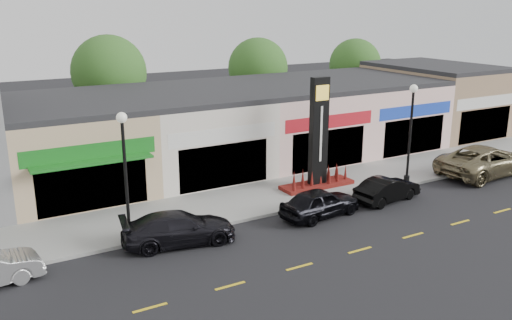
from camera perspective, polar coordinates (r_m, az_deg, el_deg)
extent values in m
plane|color=black|center=(25.18, 6.46, -6.86)|extent=(120.00, 120.00, 0.00)
cube|color=gray|center=(28.53, 1.34, -3.81)|extent=(52.00, 4.30, 0.15)
cube|color=gray|center=(26.74, 3.82, -5.22)|extent=(52.00, 0.20, 0.15)
cube|color=tan|center=(31.53, -18.98, 1.37)|extent=(7.00, 10.00, 4.50)
cube|color=#262628|center=(31.05, -19.38, 5.66)|extent=(7.00, 10.00, 0.30)
cube|color=black|center=(27.08, -16.79, -2.64)|extent=(5.25, 0.10, 2.40)
cube|color=#18701E|center=(26.61, -17.08, 0.83)|extent=(6.30, 0.12, 0.80)
cube|color=#18701E|center=(26.29, -16.79, -0.23)|extent=(5.60, 0.90, 0.12)
cube|color=silver|center=(33.43, -7.17, 2.92)|extent=(7.00, 10.00, 4.50)
cube|color=#262628|center=(32.98, -7.31, 6.98)|extent=(7.00, 10.00, 0.30)
cube|color=black|center=(29.27, -3.38, -0.58)|extent=(5.25, 0.10, 2.40)
cube|color=silver|center=(28.84, -3.43, 2.66)|extent=(6.30, 0.12, 0.80)
cube|color=beige|center=(36.59, 3.02, 4.15)|extent=(7.00, 10.00, 4.50)
cube|color=#262628|center=(36.18, 3.08, 7.88)|extent=(7.00, 10.00, 0.30)
cube|color=black|center=(32.84, 7.64, 1.13)|extent=(5.25, 0.10, 2.40)
cube|color=red|center=(32.45, 7.75, 4.04)|extent=(6.30, 0.12, 0.80)
cube|color=beige|center=(40.72, 11.40, 5.07)|extent=(7.00, 10.00, 4.50)
cube|color=#262628|center=(40.35, 11.58, 8.42)|extent=(7.00, 10.00, 0.30)
cube|color=black|center=(37.39, 16.26, 2.45)|extent=(5.25, 0.10, 2.40)
cube|color=blue|center=(37.05, 16.46, 5.01)|extent=(6.30, 0.12, 0.80)
cube|color=olive|center=(45.52, 18.15, 6.04)|extent=(7.00, 10.00, 5.00)
cube|color=#262628|center=(45.18, 18.45, 9.34)|extent=(7.00, 10.00, 0.30)
cube|color=black|center=(42.60, 22.90, 3.43)|extent=(5.25, 0.10, 2.40)
cube|color=silver|center=(42.31, 23.14, 5.67)|extent=(6.30, 0.12, 0.80)
cylinder|color=#382619|center=(40.25, -14.84, 3.74)|extent=(0.36, 0.36, 3.15)
sphere|color=#2B581B|center=(39.67, -15.21, 8.91)|extent=(5.20, 5.20, 5.20)
cylinder|color=#382619|center=(44.73, 0.20, 5.35)|extent=(0.36, 0.36, 2.97)
sphere|color=#2B581B|center=(44.23, 0.20, 9.69)|extent=(4.80, 4.80, 4.80)
cylinder|color=#382619|center=(50.38, 10.18, 6.20)|extent=(0.36, 0.36, 2.80)
sphere|color=#2B581B|center=(49.95, 10.37, 9.86)|extent=(4.60, 4.60, 4.60)
cylinder|color=black|center=(23.89, -13.14, -7.71)|extent=(0.32, 0.32, 0.30)
cylinder|color=black|center=(23.02, -13.53, -2.00)|extent=(0.14, 0.14, 5.00)
sphere|color=silver|center=(22.38, -13.96, 4.35)|extent=(0.44, 0.44, 0.44)
cylinder|color=black|center=(31.82, 15.57, -1.87)|extent=(0.32, 0.32, 0.30)
cylinder|color=black|center=(31.18, 15.91, 2.51)|extent=(0.14, 0.14, 5.00)
sphere|color=silver|center=(30.70, 16.28, 7.23)|extent=(0.44, 0.44, 0.44)
cube|color=#52140E|center=(29.92, 6.43, -2.60)|extent=(4.20, 1.30, 0.20)
cube|color=black|center=(29.14, 6.61, 2.82)|extent=(1.00, 0.40, 6.00)
cube|color=yellow|center=(28.55, 7.01, 7.03)|extent=(0.80, 0.05, 0.80)
cube|color=silver|center=(28.96, 6.86, 2.73)|extent=(0.12, 0.04, 3.00)
imported|color=black|center=(23.18, -8.13, -7.12)|extent=(2.74, 5.06, 1.39)
imported|color=black|center=(25.97, 6.76, -4.49)|extent=(2.09, 4.27, 1.40)
imported|color=black|center=(28.64, 13.65, -3.01)|extent=(1.87, 3.99, 1.27)
imported|color=#7D714F|center=(34.78, 22.98, -0.05)|extent=(3.27, 6.55, 1.78)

